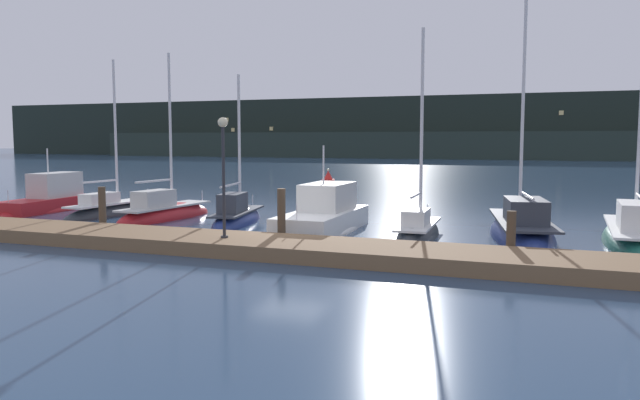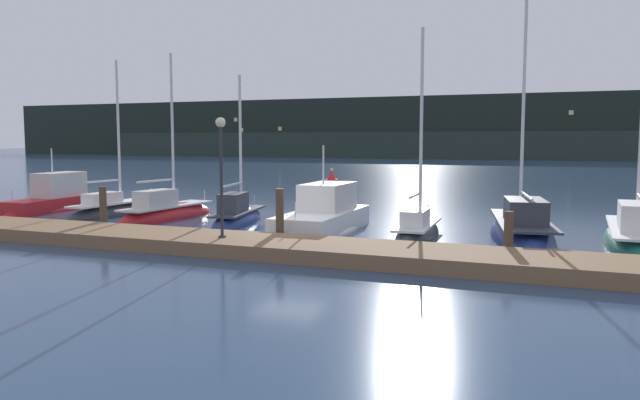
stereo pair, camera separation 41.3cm
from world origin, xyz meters
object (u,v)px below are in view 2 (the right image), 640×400
object	(u,v)px
sailboat_berth_4	(238,220)
sailboat_berth_6	(418,234)
sailboat_berth_8	(637,240)
dock_lamppost	(221,157)
sailboat_berth_7	(522,234)
sailboat_berth_2	(113,212)
sailboat_berth_3	(166,216)
motorboat_berth_1	(54,203)
motorboat_berth_5	(323,222)
channel_buoy	(332,189)

from	to	relation	value
sailboat_berth_4	sailboat_berth_6	distance (m)	8.14
sailboat_berth_6	sailboat_berth_8	bearing A→B (deg)	9.92
sailboat_berth_8	dock_lamppost	distance (m)	14.46
sailboat_berth_6	sailboat_berth_7	distance (m)	3.77
sailboat_berth_7	sailboat_berth_2	bearing A→B (deg)	179.35
sailboat_berth_3	sailboat_berth_8	xyz separation A→B (m)	(19.25, 0.12, 0.02)
sailboat_berth_7	dock_lamppost	xyz separation A→B (m)	(-8.83, -6.31, 2.89)
motorboat_berth_1	sailboat_berth_7	xyz separation A→B (m)	(22.91, -0.82, -0.21)
motorboat_berth_1	sailboat_berth_2	size ratio (longest dim) A/B	0.79
sailboat_berth_3	sailboat_berth_4	xyz separation A→B (m)	(3.79, -0.17, 0.01)
sailboat_berth_4	sailboat_berth_8	xyz separation A→B (m)	(15.46, 0.29, 0.01)
motorboat_berth_5	sailboat_berth_3	bearing A→B (deg)	173.08
motorboat_berth_1	motorboat_berth_5	bearing A→B (deg)	-6.69
sailboat_berth_3	sailboat_berth_6	world-z (taller)	sailboat_berth_6
motorboat_berth_5	sailboat_berth_6	world-z (taller)	sailboat_berth_6
sailboat_berth_3	channel_buoy	bearing A→B (deg)	68.88
channel_buoy	sailboat_berth_6	bearing A→B (deg)	-56.50
channel_buoy	sailboat_berth_8	bearing A→B (deg)	-34.60
motorboat_berth_1	dock_lamppost	distance (m)	16.01
sailboat_berth_4	dock_lamppost	world-z (taller)	sailboat_berth_4
dock_lamppost	motorboat_berth_5	bearing A→B (deg)	74.90
channel_buoy	dock_lamppost	xyz separation A→B (m)	(2.53, -16.87, 2.33)
motorboat_berth_5	sailboat_berth_6	bearing A→B (deg)	-2.87
sailboat_berth_6	sailboat_berth_4	bearing A→B (deg)	172.93
sailboat_berth_8	dock_lamppost	size ratio (longest dim) A/B	2.59
sailboat_berth_7	sailboat_berth_8	size ratio (longest dim) A/B	1.05
sailboat_berth_3	dock_lamppost	distance (m)	9.58
motorboat_berth_5	dock_lamppost	xyz separation A→B (m)	(-1.43, -5.31, 2.67)
motorboat_berth_1	motorboat_berth_5	distance (m)	15.62
sailboat_berth_3	sailboat_berth_8	size ratio (longest dim) A/B	0.82
sailboat_berth_4	channel_buoy	bearing A→B (deg)	88.40
sailboat_berth_2	sailboat_berth_3	distance (m)	3.20
sailboat_berth_3	sailboat_berth_7	distance (m)	15.45
sailboat_berth_2	sailboat_berth_8	bearing A→B (deg)	-0.29
sailboat_berth_2	dock_lamppost	world-z (taller)	sailboat_berth_2
channel_buoy	dock_lamppost	world-z (taller)	dock_lamppost
sailboat_berth_2	sailboat_berth_7	size ratio (longest dim) A/B	0.76
sailboat_berth_3	dock_lamppost	world-z (taller)	sailboat_berth_3
sailboat_berth_8	sailboat_berth_7	bearing A→B (deg)	-178.50
sailboat_berth_2	channel_buoy	world-z (taller)	sailboat_berth_2
dock_lamppost	sailboat_berth_2	bearing A→B (deg)	146.38
sailboat_berth_4	motorboat_berth_5	world-z (taller)	sailboat_berth_4
sailboat_berth_4	channel_buoy	world-z (taller)	sailboat_berth_4
sailboat_berth_7	dock_lamppost	distance (m)	11.23
sailboat_berth_6	sailboat_berth_7	bearing A→B (deg)	18.41
motorboat_berth_5	dock_lamppost	size ratio (longest dim) A/B	1.69
channel_buoy	sailboat_berth_2	bearing A→B (deg)	-125.14
sailboat_berth_2	sailboat_berth_6	world-z (taller)	sailboat_berth_6
channel_buoy	sailboat_berth_3	bearing A→B (deg)	-111.12
motorboat_berth_1	sailboat_berth_7	distance (m)	22.93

